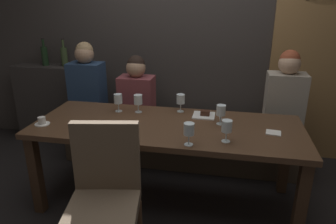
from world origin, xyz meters
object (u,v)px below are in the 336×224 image
object	(u,v)px
dining_table	(167,134)
fork_on_table	(220,116)
dessert_plate	(204,114)
wine_glass_end_left	(181,99)
espresso_cup	(42,121)
banquette_bench	(180,144)
diner_redhead	(87,83)
wine_glass_far_left	(189,130)
wine_glass_end_right	(221,111)
wine_glass_near_right	(138,100)
diner_bearded	(137,92)
wine_bottle_pale_label	(64,56)
diner_far_end	(285,96)
wine_glass_near_left	(118,99)
wine_bottle_dark_red	(45,55)
wine_glass_far_right	(227,127)
chair_near_side	(105,189)

from	to	relation	value
dining_table	fork_on_table	xyz separation A→B (m)	(0.42, 0.26, 0.09)
dessert_plate	fork_on_table	xyz separation A→B (m)	(0.14, 0.01, -0.01)
wine_glass_end_left	espresso_cup	distance (m)	1.19
banquette_bench	wine_glass_end_left	bearing A→B (deg)	-80.62
diner_redhead	wine_glass_far_left	xyz separation A→B (m)	(1.25, -1.06, 0.01)
banquette_bench	dessert_plate	size ratio (longest dim) A/B	13.16
espresso_cup	wine_glass_end_right	bearing A→B (deg)	11.50
wine_glass_near_right	wine_glass_end_left	xyz separation A→B (m)	(0.37, 0.09, 0.00)
dining_table	diner_bearded	xyz separation A→B (m)	(-0.46, 0.70, 0.14)
diner_redhead	wine_bottle_pale_label	bearing A→B (deg)	141.68
diner_bearded	diner_far_end	xyz separation A→B (m)	(1.48, -0.02, 0.05)
diner_redhead	wine_bottle_pale_label	distance (m)	0.58
banquette_bench	wine_glass_near_left	size ratio (longest dim) A/B	15.24
wine_glass_end_left	wine_glass_near_left	world-z (taller)	same
wine_bottle_dark_red	wine_glass_far_right	bearing A→B (deg)	-30.49
wine_glass_far_right	fork_on_table	xyz separation A→B (m)	(-0.06, 0.50, -0.11)
banquette_bench	diner_bearded	xyz separation A→B (m)	(-0.46, -0.00, 0.56)
wine_glass_near_right	wine_glass_end_left	world-z (taller)	same
diner_far_end	wine_glass_near_left	xyz separation A→B (m)	(-1.51, -0.46, 0.02)
wine_bottle_dark_red	espresso_cup	distance (m)	1.46
chair_near_side	dessert_plate	distance (m)	1.13
wine_glass_near_right	fork_on_table	world-z (taller)	wine_glass_near_right
dining_table	wine_glass_far_left	world-z (taller)	wine_glass_far_left
diner_far_end	wine_glass_near_right	world-z (taller)	diner_far_end
banquette_bench	fork_on_table	size ratio (longest dim) A/B	14.71
diner_redhead	diner_far_end	xyz separation A→B (m)	(2.04, -0.04, -0.01)
diner_redhead	wine_glass_near_right	size ratio (longest dim) A/B	5.11
banquette_bench	wine_glass_near_left	distance (m)	0.93
wine_glass_far_left	wine_glass_near_right	xyz separation A→B (m)	(-0.54, 0.58, -0.00)
dessert_plate	wine_glass_end_left	bearing A→B (deg)	162.04
wine_glass_near_right	wine_glass_end_left	distance (m)	0.38
wine_glass_far_left	dessert_plate	bearing A→B (deg)	84.26
banquette_bench	chair_near_side	xyz separation A→B (m)	(-0.27, -1.42, 0.33)
wine_bottle_pale_label	wine_glass_near_left	bearing A→B (deg)	-41.13
wine_bottle_dark_red	wine_glass_end_right	size ratio (longest dim) A/B	1.99
wine_glass_near_left	diner_redhead	bearing A→B (deg)	136.80
diner_far_end	wine_bottle_dark_red	bearing A→B (deg)	172.29
diner_bearded	diner_far_end	size ratio (longest dim) A/B	0.87
wine_glass_near_left	wine_bottle_dark_red	bearing A→B (deg)	145.52
diner_bearded	dessert_plate	bearing A→B (deg)	-30.76
diner_far_end	wine_glass_near_right	xyz separation A→B (m)	(-1.33, -0.45, 0.01)
diner_bearded	wine_bottle_pale_label	size ratio (longest dim) A/B	2.21
banquette_bench	wine_glass_end_right	xyz separation A→B (m)	(0.43, -0.61, 0.63)
fork_on_table	chair_near_side	bearing A→B (deg)	-131.45
diner_far_end	espresso_cup	size ratio (longest dim) A/B	6.88
wine_glass_far_right	espresso_cup	size ratio (longest dim) A/B	1.37
wine_glass_end_right	dessert_plate	bearing A→B (deg)	132.09
dining_table	diner_redhead	distance (m)	1.27
wine_bottle_dark_red	dessert_plate	world-z (taller)	wine_bottle_dark_red
dining_table	chair_near_side	xyz separation A→B (m)	(-0.27, -0.72, -0.09)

